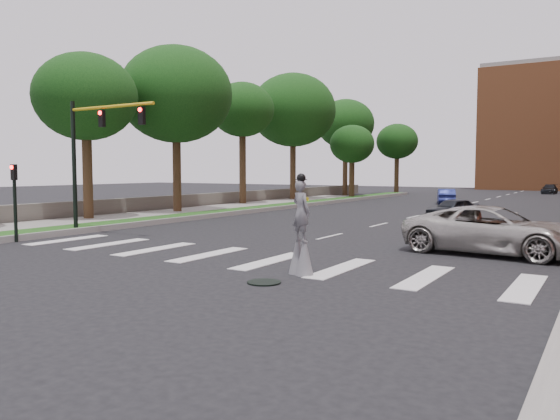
{
  "coord_description": "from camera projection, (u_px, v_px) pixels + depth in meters",
  "views": [
    {
      "loc": [
        10.83,
        -13.96,
        3.01
      ],
      "look_at": [
        1.63,
        1.05,
        1.7
      ],
      "focal_mm": 35.0,
      "sensor_mm": 36.0,
      "label": 1
    }
  ],
  "objects": [
    {
      "name": "manhole",
      "position": [
        264.0,
        282.0,
        14.47
      ],
      "size": [
        0.9,
        0.9,
        0.04
      ],
      "primitive_type": "cylinder",
      "color": "black",
      "rests_on": "ground"
    },
    {
      "name": "stilt_performer",
      "position": [
        301.0,
        235.0,
        15.58
      ],
      "size": [
        0.82,
        0.64,
        2.9
      ],
      "rotation": [
        0.0,
        0.0,
        2.75
      ],
      "color": "#382616",
      "rests_on": "ground"
    },
    {
      "name": "car_near",
      "position": [
        453.0,
        209.0,
        32.87
      ],
      "size": [
        2.93,
        4.06,
        1.28
      ],
      "primitive_type": "imported",
      "rotation": [
        0.0,
        0.0,
        -0.42
      ],
      "color": "black",
      "rests_on": "ground"
    },
    {
      "name": "median_curb",
      "position": [
        275.0,
        208.0,
        40.18
      ],
      "size": [
        0.2,
        60.0,
        0.28
      ],
      "primitive_type": "cube",
      "color": "gray",
      "rests_on": "ground"
    },
    {
      "name": "ground_plane",
      "position": [
        221.0,
        262.0,
        17.74
      ],
      "size": [
        160.0,
        160.0,
        0.0
      ],
      "primitive_type": "plane",
      "color": "black",
      "rests_on": "ground"
    },
    {
      "name": "grass_median",
      "position": [
        263.0,
        208.0,
        40.73
      ],
      "size": [
        2.0,
        60.0,
        0.25
      ],
      "primitive_type": "cube",
      "color": "#1A4714",
      "rests_on": "ground"
    },
    {
      "name": "suv_crossing",
      "position": [
        494.0,
        230.0,
        19.33
      ],
      "size": [
        6.41,
        3.44,
        1.71
      ],
      "primitive_type": "imported",
      "rotation": [
        0.0,
        0.0,
        1.47
      ],
      "color": "#B5B3AB",
      "rests_on": "ground"
    },
    {
      "name": "tree_4",
      "position": [
        293.0,
        110.0,
        51.83
      ],
      "size": [
        8.16,
        8.16,
        12.11
      ],
      "color": "#382616",
      "rests_on": "ground"
    },
    {
      "name": "tree_5",
      "position": [
        345.0,
        124.0,
        62.73
      ],
      "size": [
        6.63,
        6.63,
        11.07
      ],
      "color": "#382616",
      "rests_on": "ground"
    },
    {
      "name": "tree_1",
      "position": [
        86.0,
        97.0,
        31.22
      ],
      "size": [
        5.88,
        5.88,
        9.67
      ],
      "color": "#382616",
      "rests_on": "ground"
    },
    {
      "name": "tree_7",
      "position": [
        397.0,
        142.0,
        66.79
      ],
      "size": [
        5.07,
        5.07,
        8.61
      ],
      "color": "#382616",
      "rests_on": "ground"
    },
    {
      "name": "stone_wall",
      "position": [
        221.0,
        199.0,
        45.26
      ],
      "size": [
        0.5,
        56.0,
        1.1
      ],
      "primitive_type": "cube",
      "color": "#59544C",
      "rests_on": "ground"
    },
    {
      "name": "tree_3",
      "position": [
        242.0,
        110.0,
        45.18
      ],
      "size": [
        5.32,
        5.32,
        10.23
      ],
      "color": "#382616",
      "rests_on": "ground"
    },
    {
      "name": "tree_2",
      "position": [
        176.0,
        95.0,
        36.62
      ],
      "size": [
        7.62,
        7.62,
        11.28
      ],
      "color": "#382616",
      "rests_on": "ground"
    },
    {
      "name": "traffic_signal",
      "position": [
        91.0,
        145.0,
        25.08
      ],
      "size": [
        5.3,
        0.23,
        6.2
      ],
      "color": "black",
      "rests_on": "ground"
    },
    {
      "name": "secondary_signal",
      "position": [
        15.0,
        195.0,
        22.54
      ],
      "size": [
        0.25,
        0.21,
        3.23
      ],
      "color": "black",
      "rests_on": "ground"
    },
    {
      "name": "tree_6",
      "position": [
        352.0,
        145.0,
        55.75
      ],
      "size": [
        4.57,
        4.57,
        7.56
      ],
      "color": "#382616",
      "rests_on": "ground"
    },
    {
      "name": "car_far",
      "position": [
        550.0,
        189.0,
        67.5
      ],
      "size": [
        1.7,
        4.04,
        1.16
      ],
      "primitive_type": "imported",
      "rotation": [
        0.0,
        0.0,
        -0.02
      ],
      "color": "black",
      "rests_on": "ground"
    },
    {
      "name": "car_mid",
      "position": [
        446.0,
        196.0,
        47.58
      ],
      "size": [
        2.55,
        4.27,
        1.33
      ],
      "primitive_type": "imported",
      "rotation": [
        0.0,
        0.0,
        3.45
      ],
      "color": "navy",
      "rests_on": "ground"
    },
    {
      "name": "sidewalk_left",
      "position": [
        134.0,
        217.0,
        33.79
      ],
      "size": [
        4.0,
        60.0,
        0.18
      ],
      "primitive_type": "cube",
      "color": "gray",
      "rests_on": "ground"
    }
  ]
}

